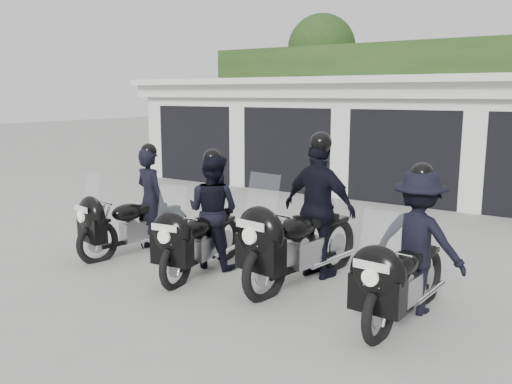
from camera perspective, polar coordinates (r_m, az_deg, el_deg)
The scene contains 7 objects.
ground at distance 8.26m, azimuth 2.28°, elevation -7.75°, with size 80.00×80.00×0.00m, color gray.
garage_block at distance 15.35m, azimuth 18.35°, elevation 5.57°, with size 16.40×6.80×2.96m.
background_vegetation at distance 19.97m, azimuth 23.46°, elevation 10.10°, with size 20.00×3.90×5.80m.
police_bike_a at distance 8.95m, azimuth -12.56°, elevation -1.77°, with size 0.89×2.07×1.82m.
police_bike_b at distance 7.90m, azimuth -5.22°, elevation -2.82°, with size 0.92×2.09×1.83m.
police_bike_c at distance 7.44m, azimuth 5.75°, elevation -2.66°, with size 1.23×2.42×2.11m.
police_bike_d at distance 6.50m, azimuth 16.14°, elevation -5.95°, with size 1.14×2.12×1.84m.
Camera 1 is at (4.10, -6.70, 2.56)m, focal length 38.00 mm.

